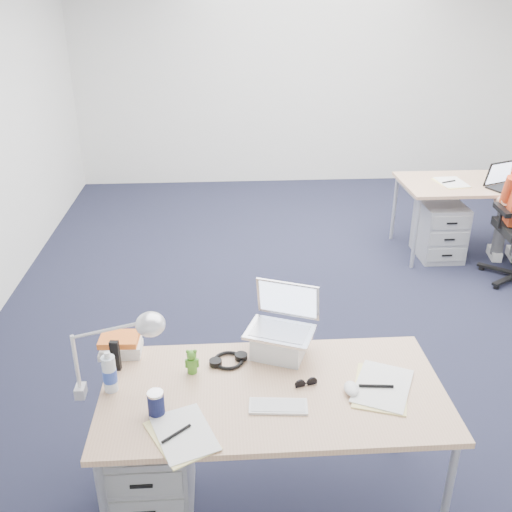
# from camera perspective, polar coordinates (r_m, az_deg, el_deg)

# --- Properties ---
(floor) EXTENTS (7.00, 7.00, 0.00)m
(floor) POSITION_cam_1_polar(r_m,az_deg,el_deg) (4.95, 10.13, -4.64)
(floor) COLOR black
(floor) RESTS_ON ground
(room) EXTENTS (6.02, 7.02, 2.80)m
(room) POSITION_cam_1_polar(r_m,az_deg,el_deg) (4.38, 11.85, 15.25)
(room) COLOR silver
(room) RESTS_ON ground
(desk_near) EXTENTS (1.60, 0.80, 0.73)m
(desk_near) POSITION_cam_1_polar(r_m,az_deg,el_deg) (2.76, 1.69, -13.97)
(desk_near) COLOR tan
(desk_near) RESTS_ON ground
(desk_far) EXTENTS (1.60, 0.80, 0.73)m
(desk_far) POSITION_cam_1_polar(r_m,az_deg,el_deg) (6.03, 21.79, 6.48)
(desk_far) COLOR tan
(desk_far) RESTS_ON ground
(drawer_pedestal_near) EXTENTS (0.40, 0.50, 0.55)m
(drawer_pedestal_near) POSITION_cam_1_polar(r_m,az_deg,el_deg) (3.04, -10.49, -20.32)
(drawer_pedestal_near) COLOR #A4A6A9
(drawer_pedestal_near) RESTS_ON ground
(drawer_pedestal_far) EXTENTS (0.40, 0.50, 0.55)m
(drawer_pedestal_far) POSITION_cam_1_polar(r_m,az_deg,el_deg) (5.91, 17.87, 2.49)
(drawer_pedestal_far) COLOR #A4A6A9
(drawer_pedestal_far) RESTS_ON ground
(silver_laptop) EXTENTS (0.40, 0.37, 0.35)m
(silver_laptop) POSITION_cam_1_polar(r_m,az_deg,el_deg) (2.87, 2.44, -6.82)
(silver_laptop) COLOR silver
(silver_laptop) RESTS_ON desk_near
(wireless_keyboard) EXTENTS (0.27, 0.13, 0.01)m
(wireless_keyboard) POSITION_cam_1_polar(r_m,az_deg,el_deg) (2.63, 2.24, -14.77)
(wireless_keyboard) COLOR white
(wireless_keyboard) RESTS_ON desk_near
(computer_mouse) EXTENTS (0.07, 0.11, 0.04)m
(computer_mouse) POSITION_cam_1_polar(r_m,az_deg,el_deg) (2.74, 9.50, -12.96)
(computer_mouse) COLOR white
(computer_mouse) RESTS_ON desk_near
(headphones) EXTENTS (0.24, 0.21, 0.03)m
(headphones) POSITION_cam_1_polar(r_m,az_deg,el_deg) (2.89, -2.77, -10.30)
(headphones) COLOR black
(headphones) RESTS_ON desk_near
(can_koozie) EXTENTS (0.08, 0.08, 0.12)m
(can_koozie) POSITION_cam_1_polar(r_m,az_deg,el_deg) (2.59, -9.96, -14.33)
(can_koozie) COLOR #14183F
(can_koozie) RESTS_ON desk_near
(water_bottle) EXTENTS (0.08, 0.08, 0.21)m
(water_bottle) POSITION_cam_1_polar(r_m,az_deg,el_deg) (2.74, -14.46, -11.11)
(water_bottle) COLOR silver
(water_bottle) RESTS_ON desk_near
(bear_figurine) EXTENTS (0.08, 0.07, 0.13)m
(bear_figurine) POSITION_cam_1_polar(r_m,az_deg,el_deg) (2.81, -6.43, -10.39)
(bear_figurine) COLOR #307C21
(bear_figurine) RESTS_ON desk_near
(book_stack) EXTENTS (0.25, 0.22, 0.09)m
(book_stack) POSITION_cam_1_polar(r_m,az_deg,el_deg) (3.02, -13.39, -8.63)
(book_stack) COLOR silver
(book_stack) RESTS_ON desk_near
(cordless_phone) EXTENTS (0.05, 0.03, 0.16)m
(cordless_phone) POSITION_cam_1_polar(r_m,az_deg,el_deg) (2.89, -13.88, -9.65)
(cordless_phone) COLOR black
(cordless_phone) RESTS_ON desk_near
(papers_left) EXTENTS (0.33, 0.38, 0.01)m
(papers_left) POSITION_cam_1_polar(r_m,az_deg,el_deg) (2.51, -7.45, -17.37)
(papers_left) COLOR #FFF093
(papers_left) RESTS_ON desk_near
(papers_right) EXTENTS (0.36, 0.41, 0.01)m
(papers_right) POSITION_cam_1_polar(r_m,az_deg,el_deg) (2.79, 12.37, -12.76)
(papers_right) COLOR #FFF093
(papers_right) RESTS_ON desk_near
(sunglasses) EXTENTS (0.12, 0.08, 0.03)m
(sunglasses) POSITION_cam_1_polar(r_m,az_deg,el_deg) (2.75, 5.03, -12.56)
(sunglasses) COLOR black
(sunglasses) RESTS_ON desk_near
(desk_lamp) EXTENTS (0.41, 0.29, 0.44)m
(desk_lamp) POSITION_cam_1_polar(r_m,az_deg,el_deg) (2.65, -14.85, -9.52)
(desk_lamp) COLOR silver
(desk_lamp) RESTS_ON desk_near
(dark_laptop) EXTENTS (0.46, 0.45, 0.26)m
(dark_laptop) POSITION_cam_1_polar(r_m,az_deg,el_deg) (5.84, 24.16, 7.32)
(dark_laptop) COLOR black
(dark_laptop) RESTS_ON desk_far
(far_papers) EXTENTS (0.27, 0.36, 0.01)m
(far_papers) POSITION_cam_1_polar(r_m,az_deg,el_deg) (5.86, 18.91, 6.94)
(far_papers) COLOR white
(far_papers) RESTS_ON desk_far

